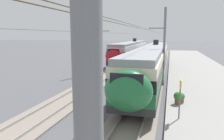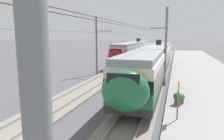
# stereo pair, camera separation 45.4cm
# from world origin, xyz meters

# --- Properties ---
(ground_plane) EXTENTS (400.00, 400.00, 0.00)m
(ground_plane) POSITION_xyz_m (0.00, 0.00, 0.00)
(ground_plane) COLOR #4C4C51
(track_near) EXTENTS (120.00, 3.00, 0.28)m
(track_near) POSITION_xyz_m (0.00, 0.80, 0.07)
(track_near) COLOR slate
(track_near) RESTS_ON ground
(track_far) EXTENTS (120.00, 3.00, 0.28)m
(track_far) POSITION_xyz_m (0.00, 6.51, 0.07)
(track_far) COLOR slate
(track_far) RESTS_ON ground
(train_near_platform) EXTENTS (32.44, 2.86, 4.27)m
(train_near_platform) POSITION_xyz_m (13.27, 0.80, 2.23)
(train_near_platform) COLOR #2D2D30
(train_near_platform) RESTS_ON track_near
(train_far_track) EXTENTS (28.04, 2.95, 4.27)m
(train_far_track) POSITION_xyz_m (29.81, 6.51, 2.23)
(train_far_track) COLOR #2D2D30
(train_far_track) RESTS_ON track_far
(catenary_mast_mid) EXTENTS (49.57, 1.73, 7.91)m
(catenary_mast_mid) POSITION_xyz_m (9.08, -0.53, 4.12)
(catenary_mast_mid) COLOR slate
(catenary_mast_mid) RESTS_ON ground
(catenary_mast_far_side) EXTENTS (49.57, 2.24, 7.58)m
(catenary_mast_far_side) POSITION_xyz_m (13.46, 8.29, 3.98)
(catenary_mast_far_side) COLOR slate
(catenary_mast_far_side) RESTS_ON ground
(platform_sign) EXTENTS (0.70, 0.08, 2.36)m
(platform_sign) POSITION_xyz_m (-0.34, -1.90, 2.03)
(platform_sign) COLOR #59595B
(platform_sign) RESTS_ON platform_slab
(potted_plant_platform_edge) EXTENTS (0.52, 0.52, 0.73)m
(potted_plant_platform_edge) POSITION_xyz_m (2.92, -2.16, 0.70)
(potted_plant_platform_edge) COLOR brown
(potted_plant_platform_edge) RESTS_ON platform_slab
(potted_plant_by_shelter) EXTENTS (0.65, 0.65, 0.91)m
(potted_plant_by_shelter) POSITION_xyz_m (2.48, -1.94, 0.82)
(potted_plant_by_shelter) COLOR brown
(potted_plant_by_shelter) RESTS_ON platform_slab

